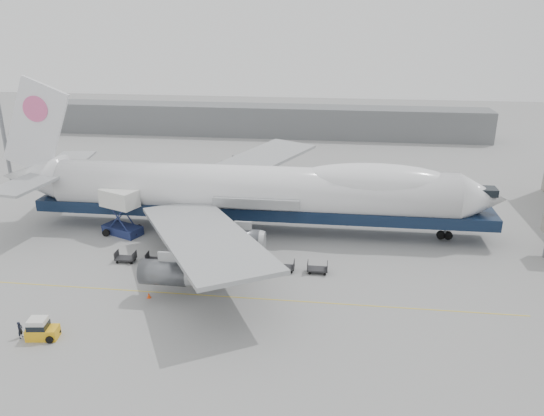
# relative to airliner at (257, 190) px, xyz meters

# --- Properties ---
(ground) EXTENTS (260.00, 260.00, 0.00)m
(ground) POSITION_rel_airliner_xyz_m (-0.64, -12.00, -5.62)
(ground) COLOR gray
(ground) RESTS_ON ground
(apron_line) EXTENTS (60.00, 0.15, 0.01)m
(apron_line) POSITION_rel_airliner_xyz_m (-0.64, -18.00, -5.62)
(apron_line) COLOR gold
(apron_line) RESTS_ON ground
(hangar) EXTENTS (110.00, 8.00, 7.00)m
(hangar) POSITION_rel_airliner_xyz_m (-10.64, 58.00, -2.12)
(hangar) COLOR slate
(hangar) RESTS_ON ground
(airliner) EXTENTS (67.00, 55.30, 19.98)m
(airliner) POSITION_rel_airliner_xyz_m (0.00, 0.00, 0.00)
(airliner) COLOR white
(airliner) RESTS_ON ground
(catering_truck) EXTENTS (5.74, 4.88, 6.14)m
(catering_truck) POSITION_rel_airliner_xyz_m (-17.51, -3.48, -2.18)
(catering_truck) COLOR navy
(catering_truck) RESTS_ON ground
(baggage_tug) EXTENTS (2.88, 1.79, 1.99)m
(baggage_tug) POSITION_rel_airliner_xyz_m (-15.51, -27.30, -4.74)
(baggage_tug) COLOR #F0AE16
(baggage_tug) RESTS_ON ground
(ground_worker) EXTENTS (0.41, 0.61, 1.62)m
(ground_worker) POSITION_rel_airliner_xyz_m (-17.40, -27.49, -4.81)
(ground_worker) COLOR black
(ground_worker) RESTS_ON ground
(traffic_cone) EXTENTS (0.40, 0.40, 0.59)m
(traffic_cone) POSITION_rel_airliner_xyz_m (-8.40, -19.20, -5.35)
(traffic_cone) COLOR #FF470D
(traffic_cone) RESTS_ON ground
(dolly_0) EXTENTS (2.30, 1.35, 1.30)m
(dolly_0) POSITION_rel_airliner_xyz_m (-13.93, -11.47, -5.09)
(dolly_0) COLOR #2D2D30
(dolly_0) RESTS_ON ground
(dolly_1) EXTENTS (2.30, 1.35, 1.30)m
(dolly_1) POSITION_rel_airliner_xyz_m (-10.19, -11.47, -5.09)
(dolly_1) COLOR #2D2D30
(dolly_1) RESTS_ON ground
(dolly_2) EXTENTS (2.30, 1.35, 1.30)m
(dolly_2) POSITION_rel_airliner_xyz_m (-6.45, -11.47, -5.09)
(dolly_2) COLOR #2D2D30
(dolly_2) RESTS_ON ground
(dolly_3) EXTENTS (2.30, 1.35, 1.30)m
(dolly_3) POSITION_rel_airliner_xyz_m (-2.71, -11.47, -5.09)
(dolly_3) COLOR #2D2D30
(dolly_3) RESTS_ON ground
(dolly_4) EXTENTS (2.30, 1.35, 1.30)m
(dolly_4) POSITION_rel_airliner_xyz_m (1.03, -11.47, -5.09)
(dolly_4) COLOR #2D2D30
(dolly_4) RESTS_ON ground
(dolly_5) EXTENTS (2.30, 1.35, 1.30)m
(dolly_5) POSITION_rel_airliner_xyz_m (4.77, -11.47, -5.09)
(dolly_5) COLOR #2D2D30
(dolly_5) RESTS_ON ground
(dolly_6) EXTENTS (2.30, 1.35, 1.30)m
(dolly_6) POSITION_rel_airliner_xyz_m (8.51, -11.47, -5.09)
(dolly_6) COLOR #2D2D30
(dolly_6) RESTS_ON ground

